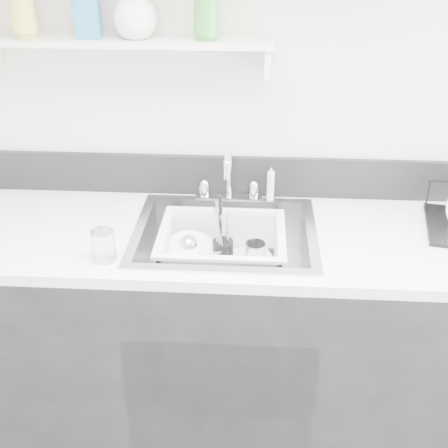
{
  "coord_description": "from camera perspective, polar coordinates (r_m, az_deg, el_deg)",
  "views": [
    {
      "loc": [
        0.1,
        -0.51,
        1.91
      ],
      "look_at": [
        0.0,
        1.14,
        0.98
      ],
      "focal_mm": 45.0,
      "sensor_mm": 36.0,
      "label": 1
    }
  ],
  "objects": [
    {
      "name": "utensil_cup",
      "position": [
        2.05,
        -0.12,
        -2.67
      ],
      "size": [
        0.08,
        0.08,
        0.25
      ],
      "rotation": [
        0.0,
        0.0,
        -0.22
      ],
      "color": "black",
      "rests_on": "wash_tub"
    },
    {
      "name": "soap_bottle_b",
      "position": [
        2.03,
        -13.76,
        20.48
      ],
      "size": [
        0.09,
        0.09,
        0.18
      ],
      "primitive_type": "imported",
      "rotation": [
        0.0,
        0.0,
        0.13
      ],
      "color": "teal",
      "rests_on": "wall_shelf"
    },
    {
      "name": "faucet",
      "position": [
        2.16,
        0.49,
        3.86
      ],
      "size": [
        0.26,
        0.18,
        0.23
      ],
      "color": "silver",
      "rests_on": "counter_run"
    },
    {
      "name": "soap_bottle_c",
      "position": [
        1.98,
        -9.09,
        20.76
      ],
      "size": [
        0.15,
        0.15,
        0.19
      ],
      "primitive_type": "imported",
      "rotation": [
        0.0,
        0.0,
        -0.05
      ],
      "color": "white",
      "rests_on": "wall_shelf"
    },
    {
      "name": "tumbler_counter",
      "position": [
        1.83,
        -12.13,
        -2.16
      ],
      "size": [
        0.09,
        0.09,
        0.1
      ],
      "primitive_type": "cylinder",
      "rotation": [
        0.0,
        0.0,
        -0.28
      ],
      "color": "white",
      "rests_on": "counter_run"
    },
    {
      "name": "wall_shelf",
      "position": [
        2.02,
        -9.93,
        17.62
      ],
      "size": [
        1.0,
        0.16,
        0.12
      ],
      "color": "silver",
      "rests_on": "room_shell"
    },
    {
      "name": "plate_stack",
      "position": [
        2.05,
        -3.23,
        -3.67
      ],
      "size": [
        0.25,
        0.24,
        0.1
      ],
      "rotation": [
        0.0,
        0.0,
        0.01
      ],
      "color": "white",
      "rests_on": "wash_tub"
    },
    {
      "name": "sink",
      "position": [
        2.01,
        0.09,
        -3.02
      ],
      "size": [
        0.64,
        0.52,
        0.2
      ],
      "primitive_type": null,
      "color": "silver",
      "rests_on": "counter_run"
    },
    {
      "name": "tumbler_in_tub",
      "position": [
        2.03,
        3.19,
        -3.23
      ],
      "size": [
        0.09,
        0.09,
        0.1
      ],
      "primitive_type": "cylinder",
      "rotation": [
        0.0,
        0.0,
        0.33
      ],
      "color": "white",
      "rests_on": "wash_tub"
    },
    {
      "name": "wash_tub",
      "position": [
        2.01,
        -0.2,
        -2.86
      ],
      "size": [
        0.55,
        0.5,
        0.17
      ],
      "primitive_type": null,
      "rotation": [
        0.0,
        0.0,
        0.37
      ],
      "color": "white",
      "rests_on": "sink"
    },
    {
      "name": "counter_run",
      "position": [
        2.23,
        0.08,
        -11.05
      ],
      "size": [
        3.2,
        0.62,
        0.92
      ],
      "color": "black",
      "rests_on": "ground"
    },
    {
      "name": "side_sprayer",
      "position": [
        2.16,
        4.76,
        4.07
      ],
      "size": [
        0.03,
        0.03,
        0.14
      ],
      "primitive_type": "cylinder",
      "color": "white",
      "rests_on": "counter_run"
    },
    {
      "name": "bowl_small",
      "position": [
        1.96,
        2.99,
        -5.72
      ],
      "size": [
        0.13,
        0.13,
        0.03
      ],
      "primitive_type": "imported",
      "rotation": [
        0.0,
        0.0,
        -0.37
      ],
      "color": "white",
      "rests_on": "wash_tub"
    },
    {
      "name": "soap_bottle_a",
      "position": [
        2.09,
        -19.93,
        20.53
      ],
      "size": [
        0.09,
        0.09,
        0.23
      ],
      "primitive_type": "imported",
      "rotation": [
        0.0,
        0.0,
        0.06
      ],
      "color": "#CCC750",
      "rests_on": "wall_shelf"
    },
    {
      "name": "soap_bottle_d",
      "position": [
        1.93,
        -1.84,
        21.49
      ],
      "size": [
        0.11,
        0.12,
        0.23
      ],
      "primitive_type": "imported",
      "rotation": [
        0.0,
        0.0,
        0.4
      ],
      "color": "green",
      "rests_on": "wall_shelf"
    },
    {
      "name": "backsplash",
      "position": [
        2.2,
        0.57,
        4.91
      ],
      "size": [
        3.2,
        0.02,
        0.16
      ],
      "primitive_type": "cube",
      "color": "black",
      "rests_on": "counter_run"
    },
    {
      "name": "room_shell",
      "position": [
        0.93,
        -3.03,
        15.26
      ],
      "size": [
        3.5,
        3.0,
        2.6
      ],
      "color": "silver",
      "rests_on": "ground"
    },
    {
      "name": "ladle",
      "position": [
        2.03,
        -2.15,
        -3.39
      ],
      "size": [
        0.3,
        0.27,
        0.09
      ],
      "primitive_type": null,
      "rotation": [
        0.0,
        0.0,
        -0.68
      ],
      "color": "silver",
      "rests_on": "wash_tub"
    }
  ]
}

